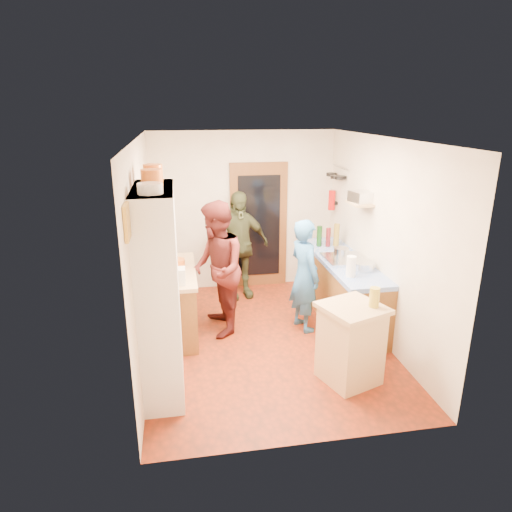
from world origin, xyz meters
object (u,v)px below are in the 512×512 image
object	(u,v)px
right_counter_base	(341,290)
person_hob	(307,276)
person_left	(219,268)
island_base	(350,346)
person_back	(239,245)
hutch_body	(160,293)

from	to	relation	value
right_counter_base	person_hob	distance (m)	0.74
person_hob	person_left	bearing A→B (deg)	66.13
island_base	person_hob	distance (m)	1.37
island_base	person_back	size ratio (longest dim) A/B	0.50
hutch_body	island_base	distance (m)	2.16
right_counter_base	island_base	world-z (taller)	island_base
right_counter_base	person_back	world-z (taller)	person_back
hutch_body	person_hob	size ratio (longest dim) A/B	1.41
hutch_body	person_hob	distance (m)	2.20
hutch_body	island_base	bearing A→B (deg)	-7.56
person_left	island_base	bearing A→B (deg)	38.80
hutch_body	person_left	size ratio (longest dim) A/B	1.21
person_left	person_back	size ratio (longest dim) A/B	1.05
person_hob	right_counter_base	bearing A→B (deg)	-83.39
island_base	person_hob	xyz separation A→B (m)	(-0.13, 1.31, 0.35)
person_left	person_back	world-z (taller)	person_left
person_hob	person_back	world-z (taller)	person_back
person_left	person_hob	bearing A→B (deg)	79.72
hutch_body	person_back	size ratio (longest dim) A/B	1.27
hutch_body	person_left	xyz separation A→B (m)	(0.72, 1.19, -0.19)
person_left	person_back	bearing A→B (deg)	156.29
person_hob	person_left	xyz separation A→B (m)	(-1.18, 0.15, 0.13)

